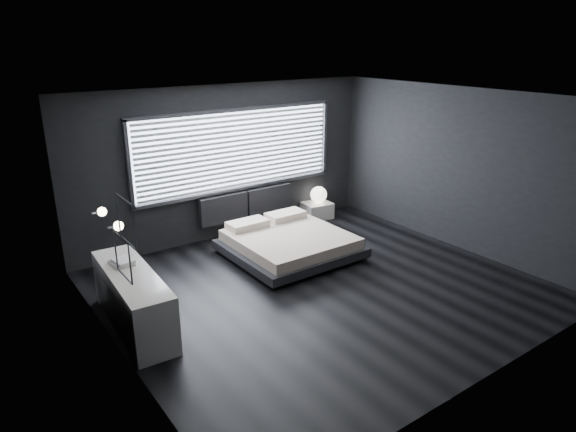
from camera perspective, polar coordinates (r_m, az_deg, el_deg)
room at (r=7.29m, az=3.89°, el=1.91°), size 6.04×6.00×2.80m
window at (r=9.50m, az=-5.56°, el=7.29°), size 4.14×0.09×1.52m
headboard at (r=9.78m, az=-4.64°, el=1.35°), size 1.96×0.16×0.52m
sconce_near at (r=5.96m, az=-18.35°, el=-1.07°), size 0.18×0.11×0.11m
sconce_far at (r=6.51m, az=-19.99°, el=0.44°), size 0.18×0.11×0.11m
wall_art_upper at (r=5.31m, az=-17.56°, el=-0.59°), size 0.01×0.48×0.48m
wall_art_lower at (r=5.71m, az=-17.90°, el=-4.33°), size 0.01×0.48×0.48m
bed at (r=8.81m, az=0.08°, el=-2.94°), size 2.01×1.91×0.52m
nightstand at (r=10.67m, az=3.24°, el=0.65°), size 0.61×0.53×0.33m
orb_lamp at (r=10.60m, az=3.42°, el=2.40°), size 0.34×0.34×0.34m
dresser at (r=6.96m, az=-16.78°, el=-8.88°), size 0.64×1.94×0.77m
book_stack at (r=7.06m, az=-17.94°, el=-4.86°), size 0.27×0.35×0.07m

